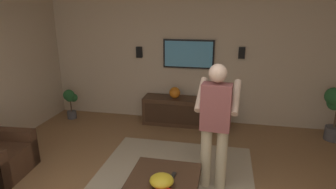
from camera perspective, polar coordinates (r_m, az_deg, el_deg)
wall_back_tv at (r=5.73m, az=5.53°, el=8.52°), size 0.10×6.21×2.85m
media_console at (r=5.71m, az=3.58°, el=-3.43°), size 0.45×1.70×0.55m
tv at (r=5.66m, az=4.14°, el=8.12°), size 0.05×1.00×0.57m
person_standing at (r=3.57m, az=9.54°, el=-5.09°), size 0.56×0.57×1.64m
potted_plant_tall at (r=5.67m, az=30.39°, el=-2.46°), size 0.37×0.41×0.98m
potted_plant_short at (r=6.29m, az=-18.99°, el=-1.12°), size 0.31×0.24×0.65m
bowl at (r=3.23m, az=-1.26°, el=-16.90°), size 0.27×0.27×0.12m
remote_black at (r=3.39m, az=0.99°, el=-16.09°), size 0.15×0.06×0.02m
vase_round at (r=5.61m, az=1.37°, el=0.39°), size 0.22×0.22×0.22m
wall_speaker_left at (r=5.62m, az=14.60°, el=8.10°), size 0.06×0.12×0.22m
wall_speaker_right at (r=5.89m, az=-5.81°, el=8.46°), size 0.06×0.12×0.22m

